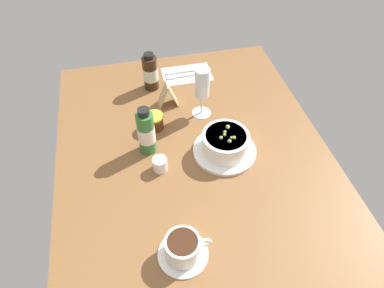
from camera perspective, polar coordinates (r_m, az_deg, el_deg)
ground_plane at (r=107.44cm, az=0.39°, el=-2.37°), size 110.00×84.00×3.00cm
porridge_bowl at (r=104.82cm, az=5.53°, el=0.04°), size 19.63×19.63×8.27cm
cutlery_setting at (r=137.24cm, az=-1.07°, el=11.58°), size 12.02×18.98×0.90cm
coffee_cup at (r=85.63cm, az=-1.49°, el=-16.94°), size 12.53×13.40×6.85cm
creamer_jug at (r=101.39cm, az=-5.35°, el=-3.39°), size 5.33×4.38×5.04cm
wine_glass at (r=112.21cm, az=1.68°, el=9.74°), size 6.56×6.56×18.13cm
jam_jar at (r=113.42cm, az=-6.22°, el=3.76°), size 5.94×5.94×5.44cm
sauce_bottle_green at (r=103.32cm, az=-7.61°, el=1.95°), size 5.32×5.32×16.64cm
sauce_bottle_brown at (r=127.93cm, az=-6.92°, el=11.71°), size 5.53×5.53×14.38cm
menu_card at (r=120.92cm, az=-4.08°, el=8.19°), size 4.71×6.96×8.80cm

